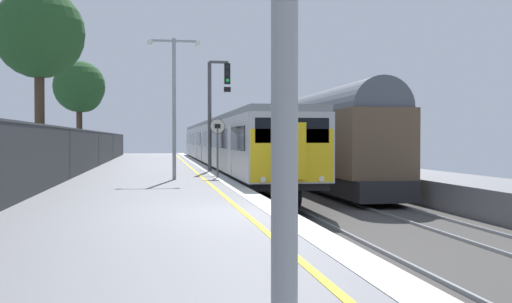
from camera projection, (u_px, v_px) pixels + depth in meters
The scene contains 8 objects.
ground at pixel (381, 239), 13.25m from camera, with size 17.40×110.00×1.21m.
commuter_train_at_platform at pixel (223, 143), 39.70m from camera, with size 2.83×41.58×3.81m.
freight_train_adjacent_track at pixel (280, 138), 41.72m from camera, with size 2.60×40.22×4.83m.
signal_gantry at pixel (215, 103), 29.34m from camera, with size 1.10×0.24×5.28m.
speed_limit_sign at pixel (218, 140), 24.50m from camera, with size 0.59×0.08×2.36m.
platform_lamp_mid at pixel (174, 96), 23.37m from camera, with size 2.00×0.20×5.38m.
background_tree_centre at pixel (38, 37), 25.46m from camera, with size 3.73×3.73×7.80m.
background_tree_right at pixel (80, 89), 41.39m from camera, with size 3.47×3.47×6.83m.
Camera 1 is at (-2.14, -12.61, 1.54)m, focal length 43.09 mm.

